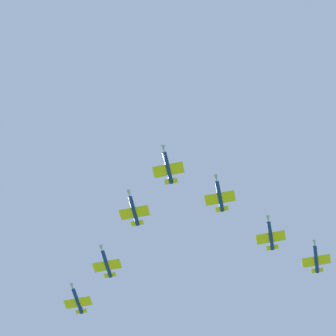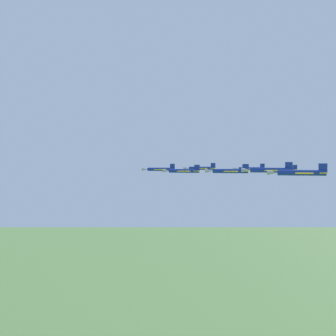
# 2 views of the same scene
# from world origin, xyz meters

# --- Properties ---
(jet_lead) EXTENTS (9.34, 12.88, 2.70)m
(jet_lead) POSITION_xyz_m (9.63, -1.87, 143.98)
(jet_lead) COLOR navy
(jet_port_inner) EXTENTS (9.34, 12.88, 2.70)m
(jet_port_inner) POSITION_xyz_m (-4.36, -13.77, 143.67)
(jet_port_inner) COLOR navy
(jet_starboard_inner) EXTENTS (9.34, 12.88, 2.70)m
(jet_starboard_inner) POSITION_xyz_m (22.43, -15.05, 144.29)
(jet_starboard_inner) COLOR navy
(jet_port_outer) EXTENTS (9.34, 12.88, 2.70)m
(jet_port_outer) POSITION_xyz_m (-18.59, -30.77, 143.94)
(jet_port_outer) COLOR navy
(jet_starboard_outer) EXTENTS (9.34, 12.88, 2.70)m
(jet_starboard_outer) POSITION_xyz_m (34.98, -33.32, 144.03)
(jet_starboard_outer) COLOR navy
(jet_center_rear) EXTENTS (9.34, 12.88, 2.70)m
(jet_center_rear) POSITION_xyz_m (-32.58, -42.64, 144.46)
(jet_center_rear) COLOR navy
(jet_port_trail) EXTENTS (9.34, 12.88, 2.70)m
(jet_port_trail) POSITION_xyz_m (47.78, -46.46, 143.51)
(jet_port_trail) COLOR navy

